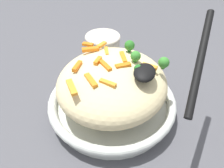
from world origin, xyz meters
TOP-DOWN VIEW (x-y plane):
  - ground_plane at (0.00, 0.00)m, footprint 2.40×2.40m
  - serving_bowl at (0.00, 0.00)m, footprint 0.29×0.29m
  - pasta_mound at (0.00, 0.00)m, footprint 0.24×0.23m
  - carrot_piece_0 at (-0.05, 0.02)m, footprint 0.03×0.04m
  - carrot_piece_1 at (0.03, -0.01)m, footprint 0.04×0.02m
  - carrot_piece_2 at (-0.01, 0.01)m, footprint 0.03×0.03m
  - carrot_piece_3 at (0.05, 0.03)m, footprint 0.03×0.02m
  - carrot_piece_4 at (0.00, -0.02)m, footprint 0.03×0.03m
  - carrot_piece_5 at (0.05, 0.06)m, footprint 0.03×0.04m
  - carrot_piece_6 at (0.08, 0.05)m, footprint 0.03×0.02m
  - carrot_piece_7 at (-0.05, -0.01)m, footprint 0.02×0.03m
  - carrot_piece_8 at (0.00, 0.03)m, footprint 0.02×0.01m
  - carrot_piece_9 at (0.07, 0.08)m, footprint 0.01×0.03m
  - carrot_piece_10 at (-0.02, 0.07)m, footprint 0.03×0.01m
  - carrot_piece_11 at (-0.08, 0.05)m, footprint 0.04×0.03m
  - carrot_piece_12 at (0.02, -0.07)m, footprint 0.02×0.03m
  - broccoli_floret_0 at (0.02, -0.10)m, footprint 0.02×0.02m
  - broccoli_floret_1 at (0.07, -0.02)m, footprint 0.02×0.02m
  - broccoli_floret_2 at (0.03, -0.04)m, footprint 0.02×0.02m
  - broccoli_floret_3 at (-0.01, -0.05)m, footprint 0.02×0.02m
  - serving_spoon at (-0.02, -0.10)m, footprint 0.17×0.12m
  - companion_bowl at (0.20, 0.09)m, footprint 0.11×0.11m

SIDE VIEW (x-z plane):
  - ground_plane at x=0.00m, z-range 0.00..0.00m
  - serving_bowl at x=0.00m, z-range 0.00..0.04m
  - companion_bowl at x=0.20m, z-range 0.00..0.08m
  - pasta_mound at x=0.00m, z-range 0.04..0.13m
  - carrot_piece_11 at x=-0.08m, z-range 0.12..0.13m
  - carrot_piece_6 at x=0.08m, z-range 0.12..0.13m
  - carrot_piece_9 at x=0.07m, z-range 0.12..0.13m
  - carrot_piece_0 at x=-0.05m, z-range 0.12..0.13m
  - carrot_piece_12 at x=0.02m, z-range 0.12..0.13m
  - carrot_piece_5 at x=0.05m, z-range 0.12..0.13m
  - carrot_piece_10 at x=-0.02m, z-range 0.12..0.13m
  - carrot_piece_3 at x=0.05m, z-range 0.12..0.13m
  - carrot_piece_7 at x=-0.05m, z-range 0.12..0.13m
  - carrot_piece_1 at x=0.03m, z-range 0.13..0.13m
  - carrot_piece_4 at x=0.00m, z-range 0.13..0.13m
  - carrot_piece_2 at x=-0.01m, z-range 0.13..0.13m
  - carrot_piece_8 at x=0.00m, z-range 0.13..0.14m
  - broccoli_floret_3 at x=-0.01m, z-range 0.12..0.15m
  - broccoli_floret_0 at x=0.02m, z-range 0.12..0.15m
  - broccoli_floret_1 at x=0.07m, z-range 0.12..0.15m
  - broccoli_floret_2 at x=0.03m, z-range 0.13..0.15m
  - serving_spoon at x=-0.02m, z-range 0.10..0.21m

